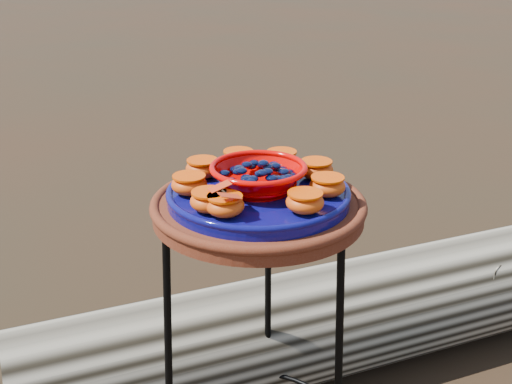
# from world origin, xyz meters

# --- Properties ---
(plant_stand) EXTENTS (0.44, 0.44, 0.70)m
(plant_stand) POSITION_xyz_m (0.00, 0.00, 0.35)
(plant_stand) COLOR black
(plant_stand) RESTS_ON ground
(terracotta_saucer) EXTENTS (0.43, 0.43, 0.03)m
(terracotta_saucer) POSITION_xyz_m (0.00, 0.00, 0.72)
(terracotta_saucer) COLOR #531608
(terracotta_saucer) RESTS_ON plant_stand
(cobalt_plate) EXTENTS (0.37, 0.37, 0.02)m
(cobalt_plate) POSITION_xyz_m (0.00, 0.00, 0.75)
(cobalt_plate) COLOR #04043E
(cobalt_plate) RESTS_ON terracotta_saucer
(red_bowl) EXTENTS (0.18, 0.18, 0.05)m
(red_bowl) POSITION_xyz_m (0.00, 0.00, 0.78)
(red_bowl) COLOR #D10300
(red_bowl) RESTS_ON cobalt_plate
(glass_gems) EXTENTS (0.14, 0.14, 0.02)m
(glass_gems) POSITION_xyz_m (0.00, 0.00, 0.82)
(glass_gems) COLOR black
(glass_gems) RESTS_ON red_bowl
(orange_half_0) EXTENTS (0.07, 0.07, 0.04)m
(orange_half_0) POSITION_xyz_m (-0.05, -0.13, 0.78)
(orange_half_0) COLOR red
(orange_half_0) RESTS_ON cobalt_plate
(orange_half_1) EXTENTS (0.07, 0.07, 0.04)m
(orange_half_1) POSITION_xyz_m (0.10, -0.10, 0.78)
(orange_half_1) COLOR red
(orange_half_1) RESTS_ON cobalt_plate
(orange_half_2) EXTENTS (0.07, 0.07, 0.04)m
(orange_half_2) POSITION_xyz_m (0.14, -0.01, 0.78)
(orange_half_2) COLOR red
(orange_half_2) RESTS_ON cobalt_plate
(orange_half_3) EXTENTS (0.07, 0.07, 0.04)m
(orange_half_3) POSITION_xyz_m (0.11, 0.08, 0.78)
(orange_half_3) COLOR red
(orange_half_3) RESTS_ON cobalt_plate
(orange_half_4) EXTENTS (0.07, 0.07, 0.04)m
(orange_half_4) POSITION_xyz_m (0.03, 0.13, 0.78)
(orange_half_4) COLOR red
(orange_half_4) RESTS_ON cobalt_plate
(orange_half_5) EXTENTS (0.07, 0.07, 0.04)m
(orange_half_5) POSITION_xyz_m (-0.06, 0.12, 0.78)
(orange_half_5) COLOR red
(orange_half_5) RESTS_ON cobalt_plate
(orange_half_6) EXTENTS (0.07, 0.07, 0.04)m
(orange_half_6) POSITION_xyz_m (-0.13, 0.06, 0.78)
(orange_half_6) COLOR red
(orange_half_6) RESTS_ON cobalt_plate
(orange_half_7) EXTENTS (0.07, 0.07, 0.04)m
(orange_half_7) POSITION_xyz_m (-0.13, -0.04, 0.78)
(orange_half_7) COLOR red
(orange_half_7) RESTS_ON cobalt_plate
(orange_half_8) EXTENTS (0.07, 0.07, 0.04)m
(orange_half_8) POSITION_xyz_m (-0.08, -0.11, 0.78)
(orange_half_8) COLOR red
(orange_half_8) RESTS_ON cobalt_plate
(butterfly) EXTENTS (0.10, 0.09, 0.02)m
(butterfly) POSITION_xyz_m (-0.05, -0.13, 0.81)
(butterfly) COLOR red
(butterfly) RESTS_ON orange_half_0
(driftwood_log) EXTENTS (1.78, 1.28, 0.33)m
(driftwood_log) POSITION_xyz_m (0.15, 0.44, 0.17)
(driftwood_log) COLOR black
(driftwood_log) RESTS_ON ground
(foliage_back) EXTENTS (0.28, 0.28, 0.14)m
(foliage_back) POSITION_xyz_m (-0.12, 0.58, 0.07)
(foliage_back) COLOR #196B1E
(foliage_back) RESTS_ON ground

